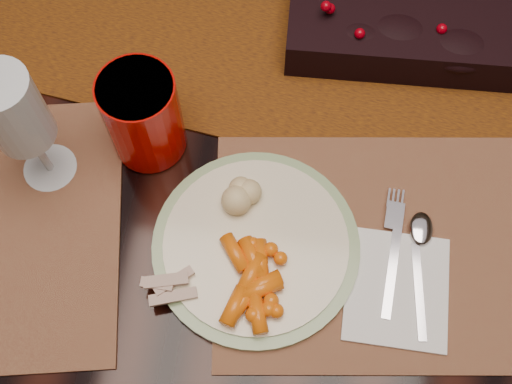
# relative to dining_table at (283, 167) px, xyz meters

# --- Properties ---
(floor) EXTENTS (5.00, 5.00, 0.00)m
(floor) POSITION_rel_dining_table_xyz_m (0.00, 0.00, -0.38)
(floor) COLOR black
(floor) RESTS_ON ground
(dining_table) EXTENTS (1.80, 1.00, 0.75)m
(dining_table) POSITION_rel_dining_table_xyz_m (0.00, 0.00, 0.00)
(dining_table) COLOR black
(dining_table) RESTS_ON floor
(table_runner) EXTENTS (1.81, 0.60, 0.00)m
(table_runner) POSITION_rel_dining_table_xyz_m (-0.05, 0.03, 0.38)
(table_runner) COLOR #522E14
(table_runner) RESTS_ON dining_table
(centerpiece) EXTENTS (0.40, 0.22, 0.08)m
(centerpiece) POSITION_rel_dining_table_xyz_m (0.18, 0.06, 0.42)
(centerpiece) COLOR black
(centerpiece) RESTS_ON table_runner
(placemat_main) EXTENTS (0.44, 0.35, 0.00)m
(placemat_main) POSITION_rel_dining_table_xyz_m (0.14, -0.28, 0.38)
(placemat_main) COLOR brown
(placemat_main) RESTS_ON dining_table
(dinner_plate) EXTENTS (0.26, 0.26, 0.01)m
(dinner_plate) POSITION_rel_dining_table_xyz_m (-0.01, -0.30, 0.39)
(dinner_plate) COLOR beige
(dinner_plate) RESTS_ON placemat_main
(baby_carrots) EXTENTS (0.13, 0.12, 0.02)m
(baby_carrots) POSITION_rel_dining_table_xyz_m (-0.01, -0.35, 0.40)
(baby_carrots) COLOR orange
(baby_carrots) RESTS_ON dinner_plate
(mashed_potatoes) EXTENTS (0.09, 0.08, 0.04)m
(mashed_potatoes) POSITION_rel_dining_table_xyz_m (-0.04, -0.25, 0.42)
(mashed_potatoes) COLOR beige
(mashed_potatoes) RESTS_ON dinner_plate
(turkey_shreds) EXTENTS (0.08, 0.07, 0.02)m
(turkey_shreds) POSITION_rel_dining_table_xyz_m (-0.10, -0.36, 0.40)
(turkey_shreds) COLOR tan
(turkey_shreds) RESTS_ON dinner_plate
(napkin) EXTENTS (0.12, 0.14, 0.00)m
(napkin) POSITION_rel_dining_table_xyz_m (0.16, -0.33, 0.38)
(napkin) COLOR white
(napkin) RESTS_ON placemat_main
(fork) EXTENTS (0.03, 0.15, 0.00)m
(fork) POSITION_rel_dining_table_xyz_m (0.15, -0.29, 0.39)
(fork) COLOR silver
(fork) RESTS_ON napkin
(spoon) EXTENTS (0.04, 0.15, 0.00)m
(spoon) POSITION_rel_dining_table_xyz_m (0.18, -0.30, 0.39)
(spoon) COLOR silver
(spoon) RESTS_ON napkin
(red_cup) EXTENTS (0.12, 0.12, 0.13)m
(red_cup) POSITION_rel_dining_table_xyz_m (-0.17, -0.17, 0.44)
(red_cup) COLOR #B10500
(red_cup) RESTS_ON placemat_main
(wine_glass) EXTENTS (0.07, 0.07, 0.19)m
(wine_glass) POSITION_rel_dining_table_xyz_m (-0.28, -0.23, 0.47)
(wine_glass) COLOR white
(wine_glass) RESTS_ON dining_table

